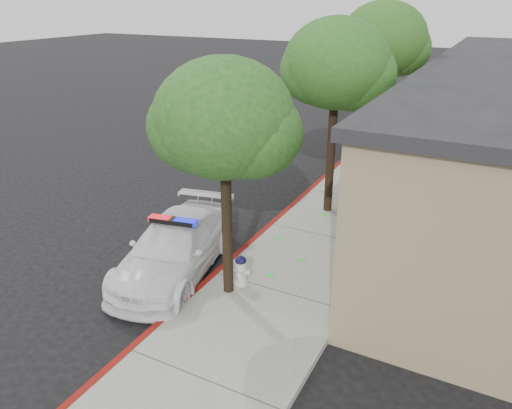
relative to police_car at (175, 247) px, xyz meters
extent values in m
plane|color=black|center=(0.95, 0.15, -0.65)|extent=(120.00, 120.00, 0.00)
cube|color=gray|center=(2.55, 3.15, -0.57)|extent=(3.20, 60.00, 0.15)
cube|color=maroon|center=(1.01, 3.15, -0.57)|extent=(0.14, 60.00, 0.16)
cube|color=black|center=(4.12, 1.15, 1.30)|extent=(0.08, 1.48, 1.68)
cube|color=black|center=(4.12, 4.15, 1.30)|extent=(0.08, 1.48, 1.68)
cube|color=black|center=(4.12, 7.15, 1.30)|extent=(0.08, 1.48, 1.68)
cube|color=black|center=(4.12, 10.15, 1.30)|extent=(0.08, 1.48, 1.68)
cube|color=black|center=(4.12, 13.15, 1.30)|extent=(0.08, 1.48, 1.68)
cube|color=black|center=(4.12, 16.15, 1.30)|extent=(0.08, 1.48, 1.68)
cube|color=black|center=(4.12, 19.15, 1.30)|extent=(0.08, 1.48, 1.68)
imported|color=white|center=(0.00, 0.00, 0.00)|extent=(2.66, 4.72, 1.29)
cube|color=black|center=(0.00, 0.00, 0.70)|extent=(1.23, 0.51, 0.10)
cube|color=red|center=(-0.31, -0.06, 0.71)|extent=(0.56, 0.34, 0.11)
cube|color=#0D15E6|center=(0.31, 0.06, 0.71)|extent=(0.56, 0.34, 0.11)
cylinder|color=silver|center=(1.78, 0.02, -0.47)|extent=(0.30, 0.30, 0.05)
cylinder|color=silver|center=(1.78, 0.02, -0.21)|extent=(0.25, 0.25, 0.48)
cylinder|color=silver|center=(1.78, 0.02, 0.05)|extent=(0.28, 0.28, 0.04)
ellipsoid|color=#110E34|center=(1.78, 0.02, 0.11)|extent=(0.25, 0.25, 0.19)
cylinder|color=#110E34|center=(1.78, 0.02, 0.19)|extent=(0.06, 0.06, 0.05)
cylinder|color=silver|center=(1.64, -0.03, -0.18)|extent=(0.13, 0.13, 0.10)
cylinder|color=silver|center=(1.91, 0.07, -0.18)|extent=(0.13, 0.13, 0.10)
cylinder|color=silver|center=(1.83, -0.12, -0.17)|extent=(0.15, 0.14, 0.12)
cylinder|color=black|center=(1.65, -0.32, 1.04)|extent=(0.22, 0.22, 3.07)
ellipsoid|color=#184E19|center=(1.65, -0.32, 3.34)|extent=(2.73, 2.73, 2.32)
ellipsoid|color=#184E19|center=(2.13, -0.20, 3.09)|extent=(2.05, 2.05, 1.74)
ellipsoid|color=#184E19|center=(1.25, -0.46, 3.17)|extent=(2.13, 2.13, 1.81)
cylinder|color=black|center=(2.10, 4.84, 1.23)|extent=(0.24, 0.24, 3.45)
ellipsoid|color=#285319|center=(2.10, 4.84, 3.80)|extent=(2.89, 2.89, 2.46)
ellipsoid|color=#285319|center=(2.51, 5.05, 3.52)|extent=(2.33, 2.33, 1.98)
ellipsoid|color=#285319|center=(1.70, 4.72, 3.61)|extent=(2.24, 2.24, 1.90)
cylinder|color=black|center=(2.03, 10.10, 1.31)|extent=(0.27, 0.27, 3.62)
ellipsoid|color=#2F5B1C|center=(2.03, 10.10, 4.05)|extent=(3.10, 3.10, 2.64)
ellipsoid|color=#2F5B1C|center=(2.50, 10.41, 3.74)|extent=(2.38, 2.38, 2.02)
ellipsoid|color=#2F5B1C|center=(1.79, 9.73, 3.84)|extent=(2.48, 2.48, 2.11)
camera|label=1|loc=(6.35, -8.07, 5.48)|focal=33.96mm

